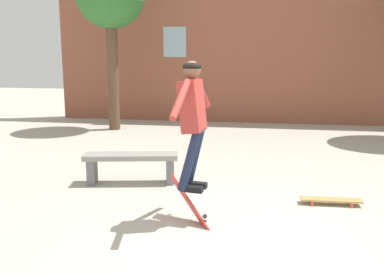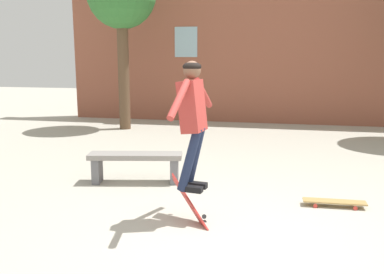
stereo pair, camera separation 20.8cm
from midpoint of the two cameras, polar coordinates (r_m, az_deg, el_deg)
The scene contains 6 objects.
ground_plane at distance 5.01m, azimuth 4.34°, elevation -12.99°, with size 40.00×40.00×0.00m, color #B2AD9E.
building_backdrop at distance 13.19m, azimuth 8.04°, elevation 12.71°, with size 12.89×0.52×6.01m.
park_bench at distance 6.91m, azimuth -8.99°, elevation -3.35°, with size 1.53×0.66×0.48m.
skater at distance 5.06m, azimuth -1.16°, elevation 3.12°, with size 0.35×1.34×1.55m.
skateboard_flipping at distance 5.34m, azimuth -1.39°, elevation -8.86°, with size 0.57×0.54×0.69m.
skateboard_resting at distance 6.20m, azimuth 17.11°, elevation -8.01°, with size 0.83×0.23×0.08m.
Camera 1 is at (0.30, -4.59, 2.03)m, focal length 40.00 mm.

